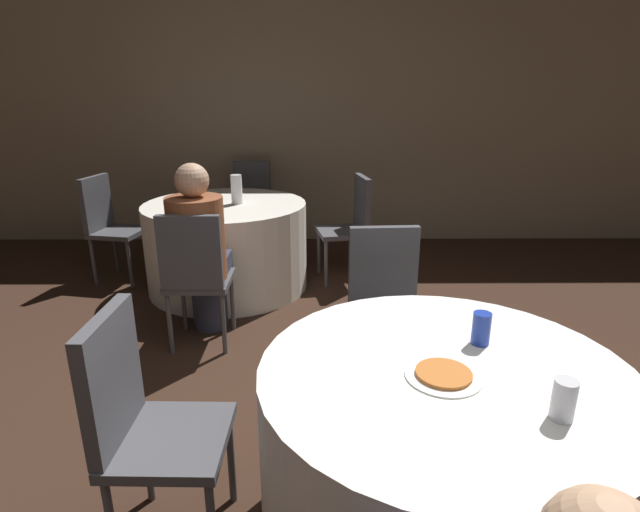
{
  "coord_description": "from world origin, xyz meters",
  "views": [
    {
      "loc": [
        -0.23,
        -1.35,
        1.61
      ],
      "look_at": [
        -0.21,
        1.0,
        0.83
      ],
      "focal_mm": 28.0,
      "sensor_mm": 36.0,
      "label": 1
    }
  ],
  "objects_px": {
    "chair_far_west": "(107,219)",
    "person_floral_shirt": "(200,251)",
    "table_near": "(438,459)",
    "table_far": "(227,246)",
    "chair_near_west": "(141,413)",
    "bottle_far": "(237,189)",
    "chair_far_south": "(195,270)",
    "chair_far_east": "(352,219)",
    "chair_far_north": "(251,198)",
    "soda_can_blue": "(481,329)",
    "pizza_plate_near": "(444,375)",
    "chair_near_north": "(385,297)",
    "soda_can_silver": "(564,400)"
  },
  "relations": [
    {
      "from": "chair_near_west",
      "to": "bottle_far",
      "type": "bearing_deg",
      "value": -177.87
    },
    {
      "from": "bottle_far",
      "to": "chair_far_south",
      "type": "bearing_deg",
      "value": -95.96
    },
    {
      "from": "table_near",
      "to": "chair_near_north",
      "type": "relative_size",
      "value": 1.38
    },
    {
      "from": "chair_far_south",
      "to": "chair_far_east",
      "type": "bearing_deg",
      "value": 50.29
    },
    {
      "from": "chair_near_north",
      "to": "chair_far_east",
      "type": "distance_m",
      "value": 1.71
    },
    {
      "from": "pizza_plate_near",
      "to": "table_far",
      "type": "bearing_deg",
      "value": 114.06
    },
    {
      "from": "table_near",
      "to": "bottle_far",
      "type": "height_order",
      "value": "bottle_far"
    },
    {
      "from": "chair_far_south",
      "to": "bottle_far",
      "type": "bearing_deg",
      "value": 84.39
    },
    {
      "from": "chair_far_north",
      "to": "soda_can_silver",
      "type": "height_order",
      "value": "chair_far_north"
    },
    {
      "from": "chair_far_west",
      "to": "bottle_far",
      "type": "height_order",
      "value": "bottle_far"
    },
    {
      "from": "chair_far_north",
      "to": "bottle_far",
      "type": "bearing_deg",
      "value": 95.57
    },
    {
      "from": "chair_far_east",
      "to": "chair_near_west",
      "type": "bearing_deg",
      "value": 151.01
    },
    {
      "from": "chair_near_north",
      "to": "chair_far_north",
      "type": "bearing_deg",
      "value": -71.14
    },
    {
      "from": "chair_near_west",
      "to": "chair_far_south",
      "type": "bearing_deg",
      "value": -172.94
    },
    {
      "from": "table_near",
      "to": "pizza_plate_near",
      "type": "distance_m",
      "value": 0.37
    },
    {
      "from": "table_near",
      "to": "chair_far_north",
      "type": "bearing_deg",
      "value": 106.95
    },
    {
      "from": "chair_far_west",
      "to": "soda_can_silver",
      "type": "relative_size",
      "value": 7.49
    },
    {
      "from": "chair_far_east",
      "to": "chair_far_north",
      "type": "distance_m",
      "value": 1.33
    },
    {
      "from": "chair_near_west",
      "to": "bottle_far",
      "type": "xyz_separation_m",
      "value": [
        -0.03,
        2.52,
        0.3
      ]
    },
    {
      "from": "table_near",
      "to": "chair_far_north",
      "type": "height_order",
      "value": "chair_far_north"
    },
    {
      "from": "table_near",
      "to": "chair_far_south",
      "type": "distance_m",
      "value": 1.91
    },
    {
      "from": "chair_near_north",
      "to": "bottle_far",
      "type": "distance_m",
      "value": 1.84
    },
    {
      "from": "chair_far_west",
      "to": "person_floral_shirt",
      "type": "relative_size",
      "value": 0.77
    },
    {
      "from": "chair_far_north",
      "to": "soda_can_blue",
      "type": "distance_m",
      "value": 3.69
    },
    {
      "from": "soda_can_silver",
      "to": "person_floral_shirt",
      "type": "bearing_deg",
      "value": 127.37
    },
    {
      "from": "table_far",
      "to": "pizza_plate_near",
      "type": "height_order",
      "value": "pizza_plate_near"
    },
    {
      "from": "chair_far_north",
      "to": "chair_near_north",
      "type": "bearing_deg",
      "value": 115.98
    },
    {
      "from": "table_far",
      "to": "chair_far_west",
      "type": "height_order",
      "value": "chair_far_west"
    },
    {
      "from": "table_far",
      "to": "soda_can_silver",
      "type": "bearing_deg",
      "value": -62.91
    },
    {
      "from": "chair_near_north",
      "to": "pizza_plate_near",
      "type": "relative_size",
      "value": 3.64
    },
    {
      "from": "soda_can_blue",
      "to": "pizza_plate_near",
      "type": "bearing_deg",
      "value": -130.17
    },
    {
      "from": "chair_near_west",
      "to": "chair_far_south",
      "type": "distance_m",
      "value": 1.46
    },
    {
      "from": "chair_far_south",
      "to": "pizza_plate_near",
      "type": "distance_m",
      "value": 1.93
    },
    {
      "from": "chair_near_west",
      "to": "bottle_far",
      "type": "distance_m",
      "value": 2.54
    },
    {
      "from": "chair_far_south",
      "to": "person_floral_shirt",
      "type": "height_order",
      "value": "person_floral_shirt"
    },
    {
      "from": "table_near",
      "to": "chair_far_east",
      "type": "height_order",
      "value": "chair_far_east"
    },
    {
      "from": "table_far",
      "to": "person_floral_shirt",
      "type": "xyz_separation_m",
      "value": [
        -0.01,
        -0.92,
        0.25
      ]
    },
    {
      "from": "chair_far_east",
      "to": "pizza_plate_near",
      "type": "xyz_separation_m",
      "value": [
        0.1,
        -2.79,
        0.19
      ]
    },
    {
      "from": "table_far",
      "to": "chair_far_west",
      "type": "bearing_deg",
      "value": 169.23
    },
    {
      "from": "chair_far_north",
      "to": "soda_can_blue",
      "type": "relative_size",
      "value": 7.49
    },
    {
      "from": "chair_near_north",
      "to": "chair_far_west",
      "type": "relative_size",
      "value": 1.0
    },
    {
      "from": "table_near",
      "to": "chair_far_south",
      "type": "xyz_separation_m",
      "value": [
        -1.19,
        1.48,
        0.18
      ]
    },
    {
      "from": "pizza_plate_near",
      "to": "soda_can_silver",
      "type": "xyz_separation_m",
      "value": [
        0.28,
        -0.22,
        0.05
      ]
    },
    {
      "from": "chair_near_west",
      "to": "chair_far_west",
      "type": "relative_size",
      "value": 1.0
    },
    {
      "from": "chair_far_west",
      "to": "chair_far_east",
      "type": "distance_m",
      "value": 2.12
    },
    {
      "from": "table_far",
      "to": "chair_far_west",
      "type": "xyz_separation_m",
      "value": [
        -1.06,
        0.2,
        0.18
      ]
    },
    {
      "from": "table_near",
      "to": "chair_far_east",
      "type": "relative_size",
      "value": 1.38
    },
    {
      "from": "table_near",
      "to": "table_far",
      "type": "distance_m",
      "value": 2.82
    },
    {
      "from": "chair_far_west",
      "to": "soda_can_silver",
      "type": "xyz_separation_m",
      "value": [
        2.5,
        -3.02,
        0.24
      ]
    },
    {
      "from": "pizza_plate_near",
      "to": "bottle_far",
      "type": "bearing_deg",
      "value": 112.17
    }
  ]
}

